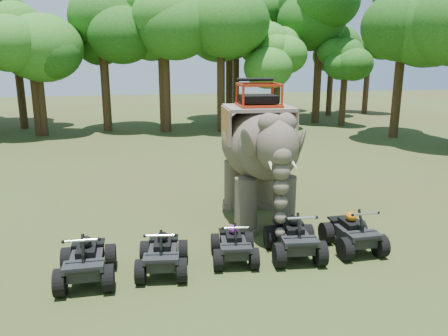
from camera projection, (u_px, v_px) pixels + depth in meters
The scene contains 24 objects.
ground at pixel (233, 240), 12.87m from camera, with size 110.00×110.00×0.00m, color #47381E.
elephant at pixel (258, 152), 14.07m from camera, with size 2.39×5.43×4.56m, color #50463A, non-canonical shape.
atv_0 at pixel (86, 255), 10.36m from camera, with size 1.31×1.80×1.33m, color black, non-canonical shape.
atv_1 at pixel (162, 249), 10.81m from camera, with size 1.22×1.67×1.24m, color black, non-canonical shape.
atv_2 at pixel (234, 240), 11.44m from camera, with size 1.14×1.57×1.16m, color black, non-canonical shape.
atv_3 at pixel (294, 232), 11.67m from camera, with size 1.34×1.83×1.36m, color black, non-canonical shape.
atv_4 at pixel (353, 228), 12.09m from camera, with size 1.28×1.75×1.30m, color black, non-canonical shape.
tree_0 at pixel (165, 64), 30.92m from camera, with size 6.77×6.77×9.68m, color #195114, non-canonical shape.
tree_1 at pixel (221, 68), 31.12m from camera, with size 6.41×6.41×9.15m, color #195114, non-canonical shape.
tree_2 at pixel (277, 83), 32.22m from camera, with size 4.84×4.84×6.91m, color #195114, non-canonical shape.
tree_3 at pixel (344, 81), 34.18m from camera, with size 4.86×4.86×6.94m, color #195114, non-canonical shape.
tree_4 at pixel (400, 63), 28.63m from camera, with size 6.86×6.86×9.79m, color #195114, non-canonical shape.
tree_27 at pixel (40, 83), 29.52m from camera, with size 5.04×5.04×7.19m, color #195114, non-canonical shape.
tree_28 at pixel (104, 70), 31.25m from camera, with size 6.21×6.21×8.87m, color #195114, non-canonical shape.
tree_29 at pixel (18, 68), 32.44m from camera, with size 6.35×6.35×9.07m, color #195114, non-canonical shape.
tree_30 at pixel (162, 68), 31.19m from camera, with size 6.40×6.40×9.14m, color #195114, non-canonical shape.
tree_31 at pixel (229, 64), 36.06m from camera, with size 6.67×6.67×9.53m, color #195114, non-canonical shape.
tree_32 at pixel (275, 61), 42.02m from camera, with size 7.05×7.05×10.07m, color #195114, non-canonical shape.
tree_34 at pixel (330, 76), 40.34m from camera, with size 5.05×5.05×7.21m, color #195114, non-canonical shape.
tree_35 at pixel (33, 71), 29.32m from camera, with size 6.19×6.19×8.84m, color #195114, non-canonical shape.
tree_36 at pixel (104, 58), 31.44m from camera, with size 7.38×7.38×10.54m, color #195114, non-canonical shape.
tree_37 at pixel (367, 75), 41.83m from camera, with size 5.17×5.17×7.39m, color #195114, non-canonical shape.
tree_38 at pixel (236, 70), 38.34m from camera, with size 5.90×5.90×8.42m, color #195114, non-canonical shape.
tree_40 at pixel (319, 55), 35.14m from camera, with size 7.68×7.68×10.97m, color #195114, non-canonical shape.
Camera 1 is at (-2.86, -11.62, 5.19)m, focal length 35.00 mm.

